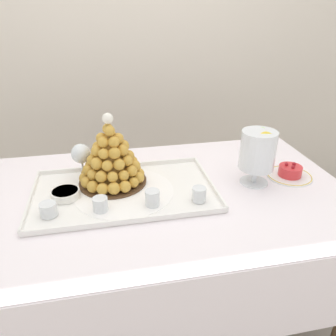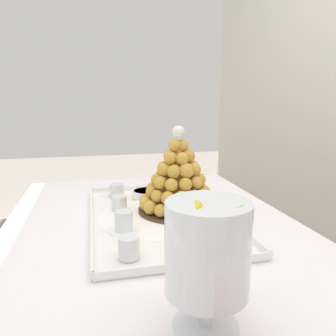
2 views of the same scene
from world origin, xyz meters
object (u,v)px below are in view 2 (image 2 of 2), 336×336
object	(u,v)px
dessert_cup_centre	(124,222)
wine_glass	(187,173)
dessert_cup_left	(117,191)
macaron_goblet	(209,250)
croquembouche	(178,180)
serving_tray	(157,217)
dessert_cup_mid_left	(119,204)
dessert_cup_mid_right	(129,248)
creme_brulee_ramekin	(146,194)

from	to	relation	value
dessert_cup_centre	wine_glass	distance (m)	0.36
dessert_cup_left	macaron_goblet	size ratio (longest dim) A/B	0.25
croquembouche	dessert_cup_centre	bearing A→B (deg)	-56.27
dessert_cup_centre	wine_glass	world-z (taller)	wine_glass
serving_tray	macaron_goblet	size ratio (longest dim) A/B	2.99
croquembouche	dessert_cup_centre	xyz separation A→B (m)	(0.13, -0.19, -0.08)
croquembouche	macaron_goblet	distance (m)	0.56
serving_tray	dessert_cup_mid_left	size ratio (longest dim) A/B	13.12
dessert_cup_mid_left	wine_glass	world-z (taller)	wine_glass
serving_tray	wine_glass	distance (m)	0.23
dessert_cup_left	dessert_cup_mid_right	xyz separation A→B (m)	(0.52, -0.01, 0.00)
dessert_cup_left	dessert_cup_mid_right	bearing A→B (deg)	-1.22
dessert_cup_mid_left	creme_brulee_ramekin	xyz separation A→B (m)	(-0.12, 0.11, -0.01)
serving_tray	dessert_cup_left	size ratio (longest dim) A/B	12.05
dessert_cup_centre	wine_glass	xyz separation A→B (m)	(-0.24, 0.26, 0.08)
creme_brulee_ramekin	serving_tray	bearing A→B (deg)	0.24
serving_tray	wine_glass	world-z (taller)	wine_glass
dessert_cup_mid_left	creme_brulee_ramekin	world-z (taller)	dessert_cup_mid_left
dessert_cup_mid_left	macaron_goblet	distance (m)	0.62
dessert_cup_mid_left	creme_brulee_ramekin	size ratio (longest dim) A/B	0.50
dessert_cup_mid_right	creme_brulee_ramekin	xyz separation A→B (m)	(-0.47, 0.12, -0.01)
dessert_cup_left	macaron_goblet	bearing A→B (deg)	6.56
croquembouche	dessert_cup_left	size ratio (longest dim) A/B	5.04
croquembouche	serving_tray	bearing A→B (deg)	-63.90
serving_tray	dessert_cup_centre	size ratio (longest dim) A/B	11.89
dessert_cup_left	wine_glass	bearing A→B (deg)	67.04
dessert_cup_left	wine_glass	distance (m)	0.29
dessert_cup_left	wine_glass	world-z (taller)	wine_glass
wine_glass	dessert_cup_mid_left	bearing A→B (deg)	-76.08
croquembouche	dessert_cup_mid_left	xyz separation A→B (m)	(-0.05, -0.19, -0.08)
dessert_cup_mid_right	macaron_goblet	xyz separation A→B (m)	(0.26, 0.10, 0.11)
dessert_cup_mid_left	dessert_cup_mid_right	bearing A→B (deg)	-1.14
croquembouche	dessert_cup_left	world-z (taller)	croquembouche
dessert_cup_left	creme_brulee_ramekin	distance (m)	0.12
dessert_cup_mid_left	dessert_cup_centre	world-z (taller)	dessert_cup_centre
serving_tray	croquembouche	world-z (taller)	croquembouche
dessert_cup_left	dessert_cup_centre	size ratio (longest dim) A/B	0.99
croquembouche	dessert_cup_mid_right	xyz separation A→B (m)	(0.30, -0.20, -0.08)
dessert_cup_centre	creme_brulee_ramekin	bearing A→B (deg)	159.38
dessert_cup_mid_left	macaron_goblet	size ratio (longest dim) A/B	0.23
dessert_cup_left	creme_brulee_ramekin	xyz separation A→B (m)	(0.05, 0.11, -0.01)
macaron_goblet	dessert_cup_mid_right	bearing A→B (deg)	-158.76
macaron_goblet	wine_glass	distance (m)	0.69
creme_brulee_ramekin	dessert_cup_centre	bearing A→B (deg)	-20.62
dessert_cup_mid_left	dessert_cup_mid_right	distance (m)	0.35
wine_glass	dessert_cup_mid_right	bearing A→B (deg)	-32.66
dessert_cup_mid_left	creme_brulee_ramekin	distance (m)	0.17
croquembouche	wine_glass	bearing A→B (deg)	149.93
dessert_cup_centre	macaron_goblet	xyz separation A→B (m)	(0.43, 0.10, 0.10)
croquembouche	creme_brulee_ramekin	world-z (taller)	croquembouche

